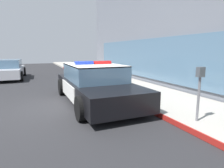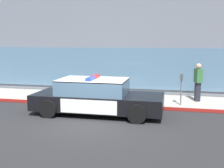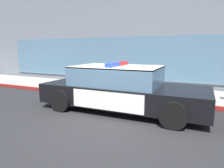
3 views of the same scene
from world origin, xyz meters
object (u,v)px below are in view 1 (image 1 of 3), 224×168
(police_cruiser, at_px, (95,84))
(car_far_lane, at_px, (7,69))
(parking_meter, at_px, (200,84))
(fire_hydrant, at_px, (123,81))

(police_cruiser, height_order, car_far_lane, police_cruiser)
(police_cruiser, height_order, parking_meter, police_cruiser)
(car_far_lane, bearing_deg, parking_meter, -152.97)
(fire_hydrant, bearing_deg, police_cruiser, -57.06)
(fire_hydrant, relative_size, car_far_lane, 0.16)
(car_far_lane, distance_m, parking_meter, 12.25)
(fire_hydrant, height_order, parking_meter, parking_meter)
(car_far_lane, bearing_deg, fire_hydrant, -139.62)
(police_cruiser, bearing_deg, car_far_lane, -155.46)
(fire_hydrant, relative_size, parking_meter, 0.54)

